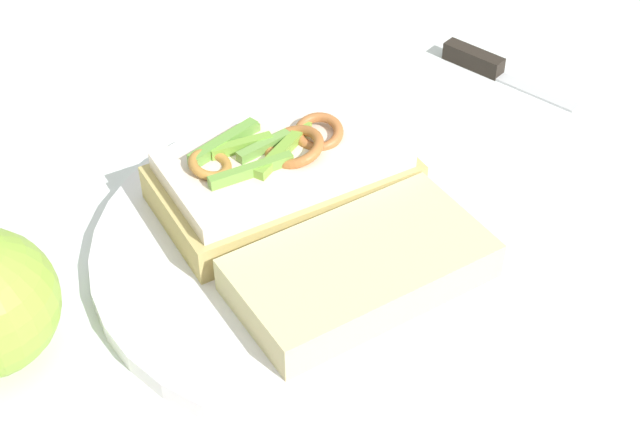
{
  "coord_description": "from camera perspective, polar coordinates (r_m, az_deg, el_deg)",
  "views": [
    {
      "loc": [
        -0.36,
        0.22,
        0.4
      ],
      "look_at": [
        0.0,
        0.0,
        0.03
      ],
      "focal_mm": 51.71,
      "sensor_mm": 36.0,
      "label": 1
    }
  ],
  "objects": [
    {
      "name": "ground_plane",
      "position": [
        0.58,
        -0.0,
        -2.4
      ],
      "size": [
        2.0,
        2.0,
        0.0
      ],
      "primitive_type": "plane",
      "color": "white",
      "rests_on": "ground"
    },
    {
      "name": "plate",
      "position": [
        0.58,
        -0.0,
        -1.95
      ],
      "size": [
        0.29,
        0.29,
        0.01
      ],
      "primitive_type": "cylinder",
      "color": "white",
      "rests_on": "ground_plane"
    },
    {
      "name": "sandwich",
      "position": [
        0.59,
        -2.25,
        2.47
      ],
      "size": [
        0.1,
        0.16,
        0.05
      ],
      "rotation": [
        0.0,
        0.0,
        4.69
      ],
      "color": "tan",
      "rests_on": "plate"
    },
    {
      "name": "bread_slice_side",
      "position": [
        0.54,
        2.42,
        -3.41
      ],
      "size": [
        0.08,
        0.15,
        0.02
      ],
      "primitive_type": "cube",
      "rotation": [
        0.0,
        0.0,
        4.73
      ],
      "color": "beige",
      "rests_on": "plate"
    },
    {
      "name": "knife",
      "position": [
        0.76,
        10.41,
        8.94
      ],
      "size": [
        0.12,
        0.05,
        0.01
      ],
      "rotation": [
        0.0,
        0.0,
        3.46
      ],
      "color": "silver",
      "rests_on": "ground_plane"
    }
  ]
}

